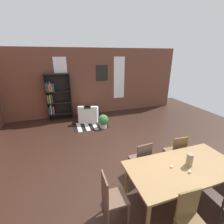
# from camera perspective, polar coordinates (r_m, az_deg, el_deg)

# --- Properties ---
(ground_plane) EXTENTS (11.47, 11.47, 0.00)m
(ground_plane) POSITION_cam_1_polar(r_m,az_deg,el_deg) (4.36, 6.35, -19.84)
(ground_plane) COLOR #301D15
(back_wall_brick) EXTENTS (8.78, 0.12, 3.08)m
(back_wall_brick) POSITION_cam_1_polar(r_m,az_deg,el_deg) (7.73, -7.27, 10.53)
(back_wall_brick) COLOR brown
(back_wall_brick) RESTS_ON ground
(window_pane_0) EXTENTS (0.55, 0.02, 2.00)m
(window_pane_0) POSITION_cam_1_polar(r_m,az_deg,el_deg) (7.50, -17.63, 10.68)
(window_pane_0) COLOR white
(window_pane_1) EXTENTS (0.55, 0.02, 2.00)m
(window_pane_1) POSITION_cam_1_polar(r_m,az_deg,el_deg) (8.02, 2.56, 12.11)
(window_pane_1) COLOR white
(dining_table) EXTENTS (2.18, 1.07, 0.75)m
(dining_table) POSITION_cam_1_polar(r_m,az_deg,el_deg) (3.55, 24.12, -18.35)
(dining_table) COLOR olive
(dining_table) RESTS_ON ground
(vase_on_table) EXTENTS (0.12, 0.12, 0.26)m
(vase_on_table) POSITION_cam_1_polar(r_m,az_deg,el_deg) (3.51, 26.13, -15.15)
(vase_on_table) COLOR #998466
(vase_on_table) RESTS_ON dining_table
(tealight_candle_0) EXTENTS (0.04, 0.04, 0.05)m
(tealight_candle_0) POSITION_cam_1_polar(r_m,az_deg,el_deg) (3.39, 26.11, -18.73)
(tealight_candle_0) COLOR silver
(tealight_candle_0) RESTS_ON dining_table
(tealight_candle_1) EXTENTS (0.04, 0.04, 0.03)m
(tealight_candle_1) POSITION_cam_1_polar(r_m,az_deg,el_deg) (3.39, 20.68, -17.93)
(tealight_candle_1) COLOR silver
(tealight_candle_1) RESTS_ON dining_table
(dining_chair_far_left) EXTENTS (0.43, 0.43, 0.95)m
(dining_chair_far_left) POSITION_cam_1_polar(r_m,az_deg,el_deg) (3.88, 10.43, -16.22)
(dining_chair_far_left) COLOR brown
(dining_chair_far_left) RESTS_ON ground
(dining_chair_near_left) EXTENTS (0.42, 0.42, 0.95)m
(dining_chair_near_left) POSITION_cam_1_polar(r_m,az_deg,el_deg) (3.02, 26.57, -31.40)
(dining_chair_near_left) COLOR brown
(dining_chair_near_left) RESTS_ON ground
(dining_chair_far_right) EXTENTS (0.42, 0.42, 0.95)m
(dining_chair_far_right) POSITION_cam_1_polar(r_m,az_deg,el_deg) (4.38, 21.99, -12.93)
(dining_chair_far_right) COLOR brown
(dining_chair_far_right) RESTS_ON ground
(dining_chair_head_left) EXTENTS (0.41, 0.41, 0.95)m
(dining_chair_head_left) POSITION_cam_1_polar(r_m,az_deg,el_deg) (3.06, -0.27, -28.02)
(dining_chair_head_left) COLOR brown
(dining_chair_head_left) RESTS_ON ground
(bookshelf_tall) EXTENTS (1.07, 0.32, 2.04)m
(bookshelf_tall) POSITION_cam_1_polar(r_m,az_deg,el_deg) (7.44, -19.35, 5.28)
(bookshelf_tall) COLOR black
(bookshelf_tall) RESTS_ON ground
(armchair_white) EXTENTS (1.01, 1.01, 0.75)m
(armchair_white) POSITION_cam_1_polar(r_m,az_deg,el_deg) (7.08, -8.35, -1.01)
(armchair_white) COLOR silver
(armchair_white) RESTS_ON ground
(potted_plant_by_shelf) EXTENTS (0.42, 0.42, 0.54)m
(potted_plant_by_shelf) POSITION_cam_1_polar(r_m,az_deg,el_deg) (6.36, -3.17, -3.12)
(potted_plant_by_shelf) COLOR silver
(potted_plant_by_shelf) RESTS_ON ground
(striped_rug) EXTENTS (1.43, 0.89, 0.01)m
(striped_rug) POSITION_cam_1_polar(r_m,az_deg,el_deg) (6.68, -7.67, -4.84)
(striped_rug) COLOR black
(striped_rug) RESTS_ON ground
(framed_picture) EXTENTS (0.56, 0.03, 0.72)m
(framed_picture) POSITION_cam_1_polar(r_m,az_deg,el_deg) (7.71, -3.63, 13.79)
(framed_picture) COLOR black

